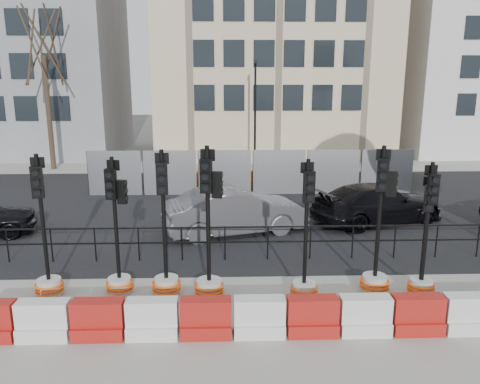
{
  "coord_description": "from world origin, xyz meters",
  "views": [
    {
      "loc": [
        -1.18,
        -11.18,
        4.94
      ],
      "look_at": [
        -0.72,
        3.0,
        1.55
      ],
      "focal_mm": 35.0,
      "sensor_mm": 36.0,
      "label": 1
    }
  ],
  "objects_px": {
    "car_c": "(377,204)",
    "traffic_signal_a": "(47,268)",
    "traffic_signal_d": "(209,263)",
    "traffic_signal_h": "(423,269)"
  },
  "relations": [
    {
      "from": "car_c",
      "to": "traffic_signal_a",
      "type": "bearing_deg",
      "value": 100.49
    },
    {
      "from": "traffic_signal_a",
      "to": "car_c",
      "type": "relative_size",
      "value": 0.65
    },
    {
      "from": "traffic_signal_a",
      "to": "traffic_signal_h",
      "type": "relative_size",
      "value": 1.06
    },
    {
      "from": "traffic_signal_h",
      "to": "car_c",
      "type": "xyz_separation_m",
      "value": [
        0.77,
        5.77,
        0.04
      ]
    },
    {
      "from": "traffic_signal_a",
      "to": "traffic_signal_h",
      "type": "xyz_separation_m",
      "value": [
        8.77,
        -0.25,
        -0.04
      ]
    },
    {
      "from": "traffic_signal_d",
      "to": "car_c",
      "type": "xyz_separation_m",
      "value": [
        5.76,
        5.74,
        -0.15
      ]
    },
    {
      "from": "car_c",
      "to": "traffic_signal_d",
      "type": "bearing_deg",
      "value": 115.32
    },
    {
      "from": "traffic_signal_d",
      "to": "car_c",
      "type": "height_order",
      "value": "traffic_signal_d"
    },
    {
      "from": "traffic_signal_a",
      "to": "traffic_signal_d",
      "type": "relative_size",
      "value": 0.95
    },
    {
      "from": "traffic_signal_a",
      "to": "car_c",
      "type": "distance_m",
      "value": 11.02
    }
  ]
}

